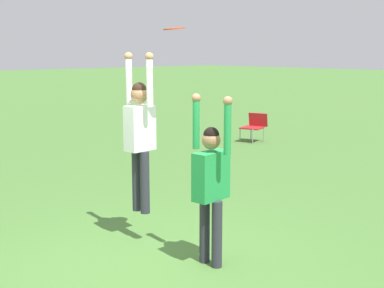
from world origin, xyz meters
TOP-DOWN VIEW (x-y plane):
  - ground_plane at (0.00, 0.00)m, footprint 120.00×120.00m
  - person_jumping at (-0.69, 0.34)m, footprint 0.52×0.39m
  - person_defending at (0.49, 0.43)m, footprint 0.59×0.45m
  - frisbee at (-0.15, 0.45)m, footprint 0.25×0.25m
  - camping_chair_1 at (-4.70, 7.24)m, footprint 0.67×0.71m

SIDE VIEW (x-z plane):
  - ground_plane at x=0.00m, z-range 0.00..0.00m
  - camping_chair_1 at x=-4.70m, z-range 0.07..0.83m
  - person_defending at x=0.49m, z-range 0.05..2.00m
  - person_jumping at x=-0.69m, z-range 0.44..2.46m
  - frisbee at x=-0.15m, z-range 2.65..2.70m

